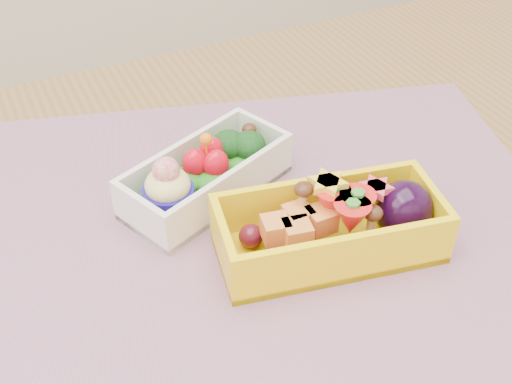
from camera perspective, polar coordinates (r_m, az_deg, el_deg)
name	(u,v)px	position (r m, az deg, el deg)	size (l,w,h in m)	color
table	(252,333)	(0.65, -0.35, -12.24)	(1.20, 0.80, 0.75)	brown
placemat	(251,230)	(0.60, -0.45, -3.31)	(0.58, 0.44, 0.00)	gray
bento_white	(206,175)	(0.62, -4.40, 1.49)	(0.18, 0.13, 0.07)	white
bento_yellow	(335,226)	(0.56, 6.89, -2.97)	(0.20, 0.12, 0.06)	yellow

